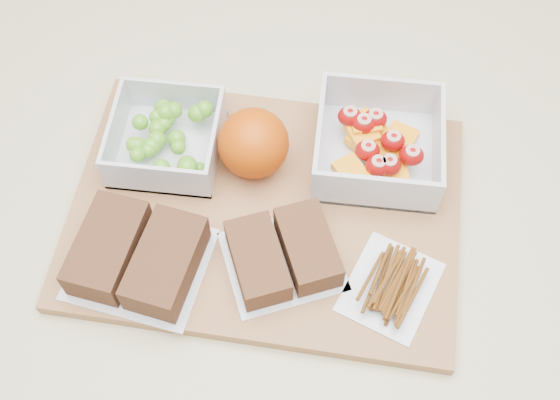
# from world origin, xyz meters

# --- Properties ---
(counter) EXTENTS (1.20, 0.90, 0.90)m
(counter) POSITION_xyz_m (0.00, 0.00, 0.45)
(counter) COLOR beige
(counter) RESTS_ON ground
(cutting_board) EXTENTS (0.43, 0.32, 0.02)m
(cutting_board) POSITION_xyz_m (-0.03, -0.01, 0.91)
(cutting_board) COLOR #A26F43
(cutting_board) RESTS_ON counter
(grape_container) EXTENTS (0.12, 0.12, 0.05)m
(grape_container) POSITION_xyz_m (-0.15, 0.06, 0.94)
(grape_container) COLOR silver
(grape_container) RESTS_ON cutting_board
(fruit_container) EXTENTS (0.14, 0.14, 0.06)m
(fruit_container) POSITION_xyz_m (0.09, 0.07, 0.94)
(fruit_container) COLOR silver
(fruit_container) RESTS_ON cutting_board
(orange) EXTENTS (0.08, 0.08, 0.08)m
(orange) POSITION_xyz_m (-0.05, 0.05, 0.96)
(orange) COLOR #C54504
(orange) RESTS_ON cutting_board
(sandwich_bag_left) EXTENTS (0.15, 0.14, 0.04)m
(sandwich_bag_left) POSITION_xyz_m (-0.15, -0.09, 0.94)
(sandwich_bag_left) COLOR silver
(sandwich_bag_left) RESTS_ON cutting_board
(sandwich_bag_center) EXTENTS (0.15, 0.14, 0.04)m
(sandwich_bag_center) POSITION_xyz_m (-0.00, -0.07, 0.93)
(sandwich_bag_center) COLOR silver
(sandwich_bag_center) RESTS_ON cutting_board
(pretzel_bag) EXTENTS (0.11, 0.12, 0.02)m
(pretzel_bag) POSITION_xyz_m (0.11, -0.09, 0.93)
(pretzel_bag) COLOR silver
(pretzel_bag) RESTS_ON cutting_board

